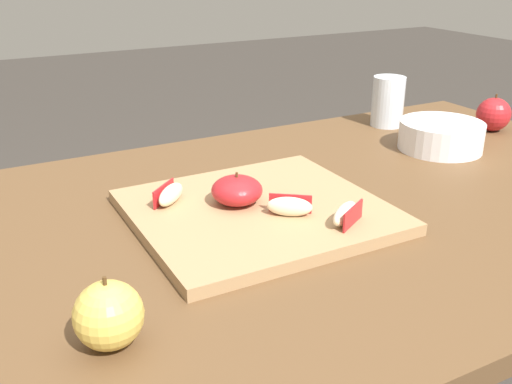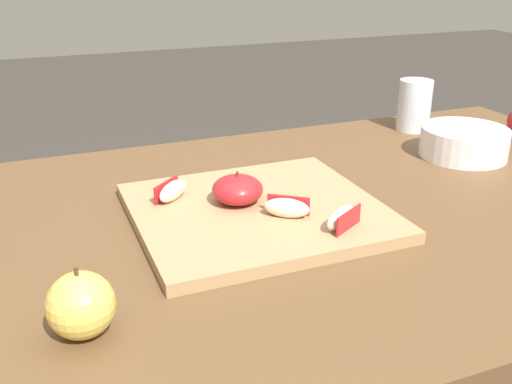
% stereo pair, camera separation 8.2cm
% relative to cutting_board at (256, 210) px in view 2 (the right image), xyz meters
% --- Properties ---
extents(dining_table, '(1.38, 0.76, 0.73)m').
position_rel_cutting_board_xyz_m(dining_table, '(0.05, -0.00, -0.11)').
color(dining_table, brown).
rests_on(dining_table, ground_plane).
extents(cutting_board, '(0.34, 0.31, 0.02)m').
position_rel_cutting_board_xyz_m(cutting_board, '(0.00, 0.00, 0.00)').
color(cutting_board, '#A37F56').
rests_on(cutting_board, dining_table).
extents(apple_half_skin_up, '(0.07, 0.07, 0.05)m').
position_rel_cutting_board_xyz_m(apple_half_skin_up, '(-0.02, 0.02, 0.03)').
color(apple_half_skin_up, '#B21E23').
rests_on(apple_half_skin_up, cutting_board).
extents(apple_wedge_near_knife, '(0.06, 0.05, 0.03)m').
position_rel_cutting_board_xyz_m(apple_wedge_near_knife, '(0.02, -0.05, 0.02)').
color(apple_wedge_near_knife, beige).
rests_on(apple_wedge_near_knife, cutting_board).
extents(apple_wedge_right, '(0.06, 0.06, 0.03)m').
position_rel_cutting_board_xyz_m(apple_wedge_right, '(-0.10, 0.06, 0.02)').
color(apple_wedge_right, beige).
rests_on(apple_wedge_right, cutting_board).
extents(apple_wedge_left, '(0.06, 0.05, 0.03)m').
position_rel_cutting_board_xyz_m(apple_wedge_left, '(0.08, -0.11, 0.02)').
color(apple_wedge_left, beige).
rests_on(apple_wedge_left, cutting_board).
extents(whole_apple_golden, '(0.07, 0.07, 0.08)m').
position_rel_cutting_board_xyz_m(whole_apple_golden, '(-0.26, -0.19, 0.03)').
color(whole_apple_golden, '#DBBC51').
rests_on(whole_apple_golden, dining_table).
extents(ceramic_fruit_bowl, '(0.16, 0.16, 0.05)m').
position_rel_cutting_board_xyz_m(ceramic_fruit_bowl, '(0.45, 0.10, 0.02)').
color(ceramic_fruit_bowl, white).
rests_on(ceramic_fruit_bowl, dining_table).
extents(drinking_glass_water, '(0.07, 0.07, 0.10)m').
position_rel_cutting_board_xyz_m(drinking_glass_water, '(0.46, 0.27, 0.04)').
color(drinking_glass_water, silver).
rests_on(drinking_glass_water, dining_table).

